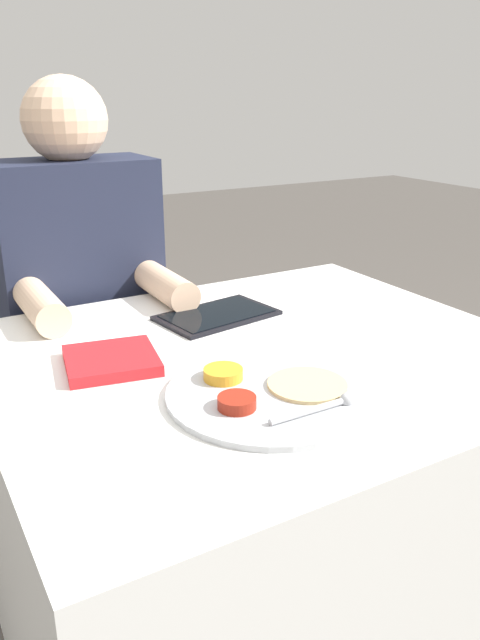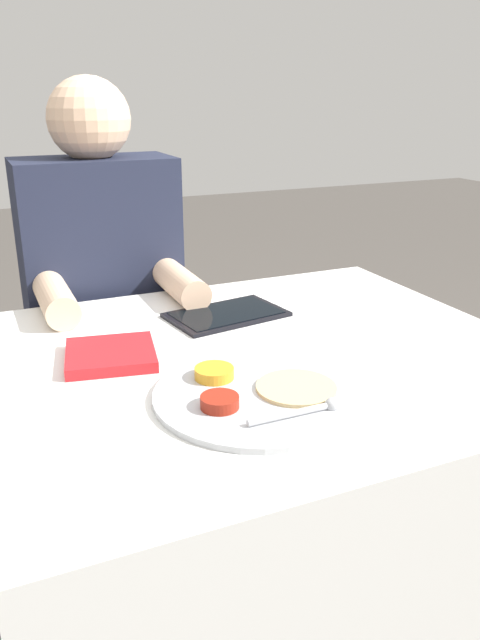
{
  "view_description": "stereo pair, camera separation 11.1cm",
  "coord_description": "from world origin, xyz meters",
  "px_view_note": "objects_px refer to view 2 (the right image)",
  "views": [
    {
      "loc": [
        -0.56,
        -0.89,
        1.16
      ],
      "look_at": [
        -0.04,
        0.02,
        0.77
      ],
      "focal_mm": 35.0,
      "sensor_mm": 36.0,
      "label": 1
    },
    {
      "loc": [
        -0.46,
        -0.94,
        1.16
      ],
      "look_at": [
        -0.04,
        0.02,
        0.77
      ],
      "focal_mm": 35.0,
      "sensor_mm": 36.0,
      "label": 2
    }
  ],
  "objects_px": {
    "thali_tray": "(258,393)",
    "tablet_device": "(226,314)",
    "person_diner": "(107,339)",
    "red_notebook": "(111,356)"
  },
  "relations": [
    {
      "from": "thali_tray",
      "to": "tablet_device",
      "type": "relative_size",
      "value": 1.27
    },
    {
      "from": "tablet_device",
      "to": "person_diner",
      "type": "xyz_separation_m",
      "value": [
        -0.19,
        0.35,
        -0.16
      ]
    },
    {
      "from": "red_notebook",
      "to": "tablet_device",
      "type": "height_order",
      "value": "red_notebook"
    },
    {
      "from": "thali_tray",
      "to": "red_notebook",
      "type": "height_order",
      "value": "thali_tray"
    },
    {
      "from": "thali_tray",
      "to": "person_diner",
      "type": "relative_size",
      "value": 0.27
    },
    {
      "from": "thali_tray",
      "to": "tablet_device",
      "type": "xyz_separation_m",
      "value": [
        0.1,
        0.36,
        -0.0
      ]
    },
    {
      "from": "thali_tray",
      "to": "tablet_device",
      "type": "bearing_deg",
      "value": 74.77
    },
    {
      "from": "red_notebook",
      "to": "tablet_device",
      "type": "distance_m",
      "value": 0.3
    },
    {
      "from": "red_notebook",
      "to": "thali_tray",
      "type": "bearing_deg",
      "value": -53.22
    },
    {
      "from": "tablet_device",
      "to": "person_diner",
      "type": "distance_m",
      "value": 0.43
    }
  ]
}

